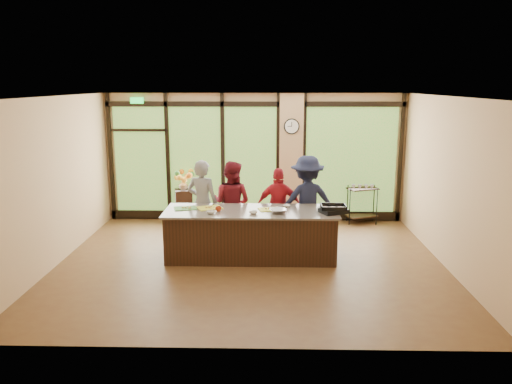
{
  "coord_description": "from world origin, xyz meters",
  "views": [
    {
      "loc": [
        0.31,
        -8.63,
        3.23
      ],
      "look_at": [
        0.09,
        0.4,
        1.25
      ],
      "focal_mm": 35.0,
      "sensor_mm": 36.0,
      "label": 1
    }
  ],
  "objects_px": {
    "roasting_pan": "(333,211)",
    "bar_cart": "(362,200)",
    "island_base": "(251,235)",
    "flower_stand": "(184,206)",
    "cook_right": "(307,201)",
    "cook_left": "(203,203)"
  },
  "relations": [
    {
      "from": "roasting_pan",
      "to": "bar_cart",
      "type": "distance_m",
      "value": 2.81
    },
    {
      "from": "flower_stand",
      "to": "cook_right",
      "type": "bearing_deg",
      "value": -43.71
    },
    {
      "from": "roasting_pan",
      "to": "bar_cart",
      "type": "xyz_separation_m",
      "value": [
        1.01,
        2.59,
        -0.4
      ]
    },
    {
      "from": "cook_right",
      "to": "bar_cart",
      "type": "distance_m",
      "value": 2.19
    },
    {
      "from": "island_base",
      "to": "bar_cart",
      "type": "xyz_separation_m",
      "value": [
        2.51,
        2.44,
        0.12
      ]
    },
    {
      "from": "flower_stand",
      "to": "bar_cart",
      "type": "bearing_deg",
      "value": -13.19
    },
    {
      "from": "cook_right",
      "to": "roasting_pan",
      "type": "xyz_separation_m",
      "value": [
        0.4,
        -0.96,
        0.05
      ]
    },
    {
      "from": "island_base",
      "to": "roasting_pan",
      "type": "relative_size",
      "value": 6.9
    },
    {
      "from": "island_base",
      "to": "cook_right",
      "type": "bearing_deg",
      "value": 36.47
    },
    {
      "from": "island_base",
      "to": "flower_stand",
      "type": "bearing_deg",
      "value": 124.26
    },
    {
      "from": "roasting_pan",
      "to": "cook_right",
      "type": "bearing_deg",
      "value": 88.64
    },
    {
      "from": "island_base",
      "to": "flower_stand",
      "type": "distance_m",
      "value": 2.96
    },
    {
      "from": "cook_left",
      "to": "bar_cart",
      "type": "height_order",
      "value": "cook_left"
    },
    {
      "from": "cook_left",
      "to": "cook_right",
      "type": "bearing_deg",
      "value": -159.45
    },
    {
      "from": "cook_left",
      "to": "flower_stand",
      "type": "xyz_separation_m",
      "value": [
        -0.68,
        1.77,
        -0.49
      ]
    },
    {
      "from": "cook_left",
      "to": "flower_stand",
      "type": "relative_size",
      "value": 2.27
    },
    {
      "from": "cook_left",
      "to": "island_base",
      "type": "bearing_deg",
      "value": 162.37
    },
    {
      "from": "cook_right",
      "to": "bar_cart",
      "type": "xyz_separation_m",
      "value": [
        1.42,
        1.63,
        -0.35
      ]
    },
    {
      "from": "cook_right",
      "to": "cook_left",
      "type": "bearing_deg",
      "value": -6.61
    },
    {
      "from": "cook_right",
      "to": "roasting_pan",
      "type": "bearing_deg",
      "value": 102.72
    },
    {
      "from": "roasting_pan",
      "to": "flower_stand",
      "type": "bearing_deg",
      "value": 116.48
    },
    {
      "from": "island_base",
      "to": "cook_left",
      "type": "relative_size",
      "value": 1.76
    }
  ]
}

